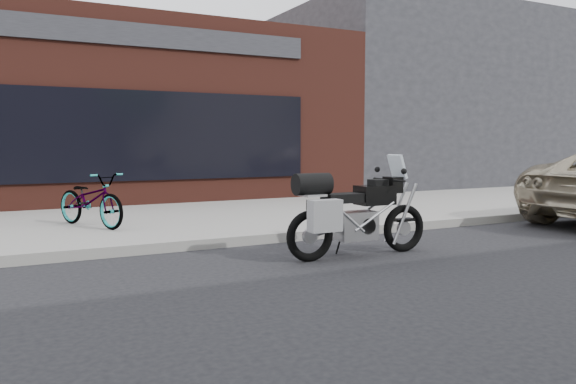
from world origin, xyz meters
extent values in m
plane|color=black|center=(0.00, 0.00, 0.00)|extent=(120.00, 120.00, 0.00)
cube|color=gray|center=(0.00, 7.00, 0.07)|extent=(44.00, 6.00, 0.15)
cube|color=#51231A|center=(-2.00, 14.00, 2.25)|extent=(14.00, 10.00, 4.50)
cube|color=black|center=(-2.00, 8.97, 1.70)|extent=(10.00, 0.08, 2.00)
cube|color=#242529|center=(-2.00, 8.97, 3.90)|extent=(10.00, 0.08, 0.50)
cube|color=#242529|center=(10.00, 14.00, 3.00)|extent=(10.00, 10.00, 6.00)
torus|color=black|center=(-0.26, 2.61, 0.33)|extent=(0.68, 0.12, 0.68)
torus|color=black|center=(1.25, 2.59, 0.33)|extent=(0.68, 0.12, 0.68)
cube|color=#B7B7BC|center=(0.45, 2.60, 0.42)|extent=(0.56, 0.31, 0.38)
cube|color=black|center=(0.75, 2.60, 0.83)|extent=(0.51, 0.33, 0.26)
cube|color=black|center=(0.24, 2.60, 0.81)|extent=(0.56, 0.29, 0.12)
cube|color=black|center=(-0.11, 2.61, 0.73)|extent=(0.31, 0.23, 0.14)
cube|color=black|center=(1.05, 2.59, 0.96)|extent=(0.18, 0.24, 0.22)
cube|color=silver|center=(1.12, 2.59, 1.21)|extent=(0.15, 0.30, 0.34)
cylinder|color=black|center=(0.98, 2.59, 1.03)|extent=(0.04, 0.71, 0.03)
cube|color=#B7B7BC|center=(-0.23, 2.61, 0.87)|extent=(0.29, 0.31, 0.03)
cube|color=gray|center=(-0.19, 2.35, 0.63)|extent=(0.43, 0.19, 0.40)
cylinder|color=black|center=(-0.23, 2.61, 1.01)|extent=(0.49, 0.29, 0.28)
cylinder|color=#B7B7BC|center=(0.04, 2.77, 0.35)|extent=(0.56, 0.09, 0.19)
imported|color=gray|center=(-2.50, 6.05, 0.60)|extent=(1.29, 1.80, 0.90)
camera|label=1|loc=(-3.78, -3.68, 1.54)|focal=35.00mm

